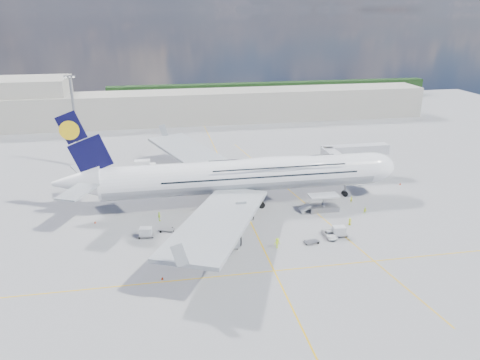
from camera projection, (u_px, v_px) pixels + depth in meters
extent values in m
plane|color=gray|center=(250.00, 222.00, 98.08)|extent=(300.00, 300.00, 0.00)
cube|color=#E3AC0B|center=(250.00, 222.00, 98.08)|extent=(0.25, 220.00, 0.01)
cube|color=#E3AC0B|center=(274.00, 271.00, 79.61)|extent=(120.00, 0.25, 0.01)
cube|color=#E3AC0B|center=(300.00, 199.00, 109.72)|extent=(14.16, 99.06, 0.01)
cylinder|color=white|center=(242.00, 176.00, 104.99)|extent=(62.00, 7.20, 7.20)
cylinder|color=#9EA0A5|center=(242.00, 176.00, 105.04)|extent=(60.76, 7.13, 7.13)
ellipsoid|color=white|center=(276.00, 165.00, 105.68)|extent=(36.00, 6.84, 3.76)
ellipsoid|color=white|center=(371.00, 168.00, 110.30)|extent=(11.52, 7.20, 7.20)
ellipsoid|color=black|center=(384.00, 164.00, 110.65)|extent=(3.84, 4.16, 1.44)
cone|color=white|center=(77.00, 182.00, 98.64)|extent=(10.00, 6.84, 6.84)
cube|color=black|center=(82.00, 141.00, 95.97)|extent=(11.02, 0.46, 14.61)
cylinder|color=yellow|center=(69.00, 130.00, 94.75)|extent=(4.00, 0.60, 4.00)
cube|color=#999EA3|center=(198.00, 157.00, 122.51)|extent=(25.49, 39.15, 3.35)
cube|color=#999EA3|center=(219.00, 220.00, 85.56)|extent=(25.49, 39.15, 3.35)
cylinder|color=#B7BABF|center=(221.00, 173.00, 117.26)|extent=(5.20, 3.50, 3.50)
cylinder|color=#B7BABF|center=(199.00, 162.00, 126.19)|extent=(5.20, 3.50, 3.50)
cylinder|color=#B7BABF|center=(238.00, 214.00, 94.17)|extent=(5.20, 3.50, 3.50)
cylinder|color=#B7BABF|center=(224.00, 239.00, 83.70)|extent=(5.20, 3.50, 3.50)
cylinder|color=gray|center=(345.00, 187.00, 110.85)|extent=(0.44, 0.44, 3.80)
cylinder|color=black|center=(345.00, 194.00, 111.38)|extent=(1.30, 0.90, 1.30)
cylinder|color=gray|center=(242.00, 195.00, 106.57)|extent=(0.56, 0.56, 3.80)
cylinder|color=black|center=(239.00, 195.00, 110.02)|extent=(1.50, 0.90, 1.50)
cube|color=#B7B7BC|center=(333.00, 157.00, 117.11)|extent=(3.00, 10.00, 2.60)
cube|color=#B7B7BC|center=(355.00, 150.00, 123.10)|extent=(18.00, 3.00, 2.60)
cylinder|color=gray|center=(335.00, 166.00, 121.44)|extent=(0.80, 0.80, 7.10)
cylinder|color=black|center=(334.00, 178.00, 122.50)|extent=(0.90, 0.80, 0.90)
cylinder|color=gray|center=(382.00, 161.00, 125.69)|extent=(1.00, 1.00, 7.10)
cube|color=gray|center=(381.00, 172.00, 126.77)|extent=(2.00, 2.00, 0.80)
cylinder|color=#B7B7BC|center=(339.00, 162.00, 113.60)|extent=(3.60, 3.60, 2.80)
cube|color=silver|center=(324.00, 196.00, 102.47)|extent=(6.50, 3.20, 0.35)
cube|color=gray|center=(323.00, 208.00, 103.48)|extent=(6.50, 3.20, 1.10)
cube|color=gray|center=(323.00, 202.00, 102.97)|extent=(0.22, 1.99, 3.00)
cylinder|color=black|center=(313.00, 212.00, 102.00)|extent=(0.70, 0.30, 0.70)
cube|color=silver|center=(305.00, 208.00, 102.61)|extent=(2.16, 2.60, 1.60)
cylinder|color=gray|center=(75.00, 123.00, 128.52)|extent=(0.70, 0.70, 25.00)
cube|color=gray|center=(70.00, 76.00, 124.17)|extent=(3.00, 0.40, 0.60)
cube|color=#B2AD9E|center=(202.00, 107.00, 183.78)|extent=(180.00, 16.00, 12.00)
cube|color=#B2AD9E|center=(14.00, 103.00, 175.39)|extent=(40.00, 22.00, 18.00)
cube|color=#193814|center=(272.00, 91.00, 232.88)|extent=(160.00, 6.00, 8.00)
cube|color=gray|center=(167.00, 229.00, 93.86)|extent=(3.42, 2.63, 0.18)
cylinder|color=black|center=(160.00, 232.00, 93.14)|extent=(0.45, 0.18, 0.45)
cylinder|color=black|center=(172.00, 228.00, 94.68)|extent=(0.45, 0.18, 0.45)
cube|color=gray|center=(216.00, 253.00, 84.78)|extent=(3.12, 2.16, 0.17)
cylinder|color=black|center=(210.00, 256.00, 84.10)|extent=(0.42, 0.17, 0.42)
cylinder|color=black|center=(221.00, 252.00, 85.54)|extent=(0.42, 0.17, 0.42)
cube|color=silver|center=(216.00, 249.00, 84.52)|extent=(2.36, 1.89, 1.42)
cube|color=gray|center=(231.00, 247.00, 86.86)|extent=(2.85, 1.86, 0.16)
cylinder|color=black|center=(226.00, 250.00, 86.23)|extent=(0.39, 0.16, 0.39)
cylinder|color=black|center=(236.00, 246.00, 87.57)|extent=(0.39, 0.16, 0.39)
cube|color=silver|center=(231.00, 244.00, 86.62)|extent=(2.14, 1.65, 1.32)
cube|color=gray|center=(146.00, 235.00, 91.33)|extent=(3.35, 2.11, 0.19)
cylinder|color=black|center=(139.00, 238.00, 90.59)|extent=(0.46, 0.19, 0.46)
cylinder|color=black|center=(152.00, 234.00, 92.18)|extent=(0.46, 0.19, 0.46)
cube|color=silver|center=(146.00, 232.00, 91.05)|extent=(2.50, 1.88, 1.57)
cube|color=gray|center=(339.00, 235.00, 91.63)|extent=(3.42, 1.99, 0.20)
cylinder|color=black|center=(333.00, 237.00, 90.84)|extent=(0.48, 0.20, 0.48)
cylinder|color=black|center=(344.00, 233.00, 92.51)|extent=(0.48, 0.20, 0.48)
cube|color=silver|center=(339.00, 230.00, 91.33)|extent=(2.53, 1.82, 1.65)
cube|color=gray|center=(312.00, 242.00, 88.94)|extent=(3.17, 2.23, 0.17)
cylinder|color=black|center=(307.00, 244.00, 88.26)|extent=(0.42, 0.17, 0.42)
cylinder|color=black|center=(316.00, 240.00, 89.71)|extent=(0.42, 0.17, 0.42)
cube|color=white|center=(190.00, 249.00, 85.28)|extent=(3.35, 2.22, 1.43)
cube|color=black|center=(190.00, 245.00, 84.98)|extent=(1.42, 1.57, 0.55)
cylinder|color=black|center=(184.00, 253.00, 84.68)|extent=(0.70, 0.27, 0.70)
cylinder|color=black|center=(196.00, 249.00, 86.17)|extent=(0.70, 0.27, 0.70)
cube|color=gray|center=(220.00, 186.00, 115.19)|extent=(6.91, 3.05, 2.07)
cube|color=white|center=(217.00, 178.00, 114.39)|extent=(5.17, 3.00, 2.28)
cube|color=white|center=(230.00, 182.00, 115.31)|extent=(2.06, 2.53, 1.66)
cube|color=black|center=(233.00, 181.00, 115.36)|extent=(0.33, 2.07, 0.93)
cylinder|color=black|center=(230.00, 189.00, 114.64)|extent=(1.14, 0.36, 1.14)
cylinder|color=black|center=(210.00, 186.00, 116.06)|extent=(1.14, 0.36, 1.14)
cube|color=red|center=(217.00, 181.00, 114.64)|extent=(5.22, 3.06, 0.52)
cube|color=gray|center=(145.00, 169.00, 127.77)|extent=(5.68, 2.27, 1.73)
cube|color=white|center=(142.00, 164.00, 127.10)|extent=(4.22, 2.30, 1.90)
cube|color=white|center=(153.00, 166.00, 127.87)|extent=(1.62, 2.04, 1.38)
cube|color=black|center=(155.00, 165.00, 127.91)|extent=(0.19, 1.73, 0.78)
cylinder|color=black|center=(152.00, 171.00, 127.31)|extent=(0.95, 0.30, 0.95)
cylinder|color=black|center=(138.00, 170.00, 128.49)|extent=(0.95, 0.30, 0.95)
imported|color=white|center=(330.00, 234.00, 91.19)|extent=(2.06, 4.42, 1.22)
imported|color=#E6F319|center=(351.00, 200.00, 107.57)|extent=(0.65, 0.55, 1.51)
imported|color=#D3F119|center=(365.00, 211.00, 101.61)|extent=(0.86, 0.75, 1.51)
imported|color=#B2E518|center=(159.00, 216.00, 98.16)|extent=(0.58, 1.22, 2.01)
imported|color=yellow|center=(350.00, 222.00, 96.30)|extent=(0.88, 0.87, 1.53)
imported|color=#CCF519|center=(277.00, 243.00, 86.98)|extent=(1.43, 1.03, 2.00)
cone|color=red|center=(400.00, 184.00, 118.68)|extent=(0.44, 0.44, 0.55)
cube|color=red|center=(400.00, 185.00, 118.77)|extent=(0.38, 0.38, 0.03)
cone|color=red|center=(215.00, 173.00, 126.44)|extent=(0.40, 0.40, 0.50)
cube|color=red|center=(215.00, 174.00, 126.52)|extent=(0.34, 0.34, 0.03)
cone|color=red|center=(156.00, 174.00, 125.78)|extent=(0.47, 0.47, 0.60)
cube|color=red|center=(156.00, 175.00, 125.87)|extent=(0.41, 0.41, 0.03)
cone|color=red|center=(198.00, 230.00, 93.70)|extent=(0.46, 0.46, 0.58)
cube|color=red|center=(198.00, 231.00, 93.80)|extent=(0.40, 0.40, 0.03)
cone|color=red|center=(162.00, 278.00, 76.99)|extent=(0.42, 0.42, 0.53)
cube|color=red|center=(162.00, 279.00, 77.07)|extent=(0.36, 0.36, 0.03)
cone|color=red|center=(95.00, 222.00, 97.35)|extent=(0.40, 0.40, 0.51)
cube|color=red|center=(95.00, 223.00, 97.43)|extent=(0.34, 0.34, 0.03)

